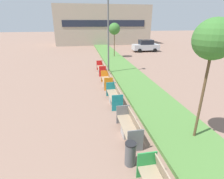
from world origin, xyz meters
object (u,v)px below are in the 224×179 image
bench_orange_frame (107,81)px  parked_car_distant (146,46)px  bench_red_frame (101,69)px  sapling_tree_near (214,40)px  litter_bin (130,154)px  sapling_tree_far (114,29)px  bench_teal_frame (114,97)px  street_lamp_post (108,27)px  bench_grey_frame (129,128)px

bench_orange_frame → parked_car_distant: bearing=60.2°
bench_red_frame → sapling_tree_near: 11.62m
bench_red_frame → litter_bin: (-0.40, -11.59, 0.07)m
bench_red_frame → sapling_tree_far: (2.61, 7.21, 3.30)m
bench_red_frame → sapling_tree_near: size_ratio=0.50×
bench_teal_frame → street_lamp_post: bearing=84.3°
parked_car_distant → litter_bin: bearing=-111.4°
street_lamp_post → sapling_tree_near: size_ratio=1.60×
bench_grey_frame → sapling_tree_near: (2.61, -0.73, 3.66)m
sapling_tree_near → sapling_tree_far: bearing=90.0°
sapling_tree_far → parked_car_distant: bearing=34.5°
bench_orange_frame → street_lamp_post: 4.99m
bench_teal_frame → street_lamp_post: 7.28m
parked_car_distant → bench_orange_frame: bearing=-119.8°
sapling_tree_far → parked_car_distant: size_ratio=1.06×
street_lamp_post → sapling_tree_far: bearing=75.4°
litter_bin → parked_car_distant: size_ratio=0.21×
bench_grey_frame → street_lamp_post: 10.27m
street_lamp_post → litter_bin: bearing=-95.2°
litter_bin → sapling_tree_far: size_ratio=0.20×
sapling_tree_far → parked_car_distant: sapling_tree_far is taller
bench_orange_frame → parked_car_distant: size_ratio=0.47×
parked_car_distant → bench_teal_frame: bearing=-115.5°
bench_grey_frame → bench_red_frame: (0.00, 10.00, 0.01)m
street_lamp_post → bench_red_frame: bearing=141.3°
parked_car_distant → bench_red_frame: bearing=-127.2°
bench_grey_frame → litter_bin: (-0.39, -1.59, 0.08)m
litter_bin → sapling_tree_near: sapling_tree_near is taller
sapling_tree_near → bench_grey_frame: bearing=164.4°
sapling_tree_near → sapling_tree_far: sapling_tree_near is taller
litter_bin → sapling_tree_near: size_ratio=0.19×
bench_red_frame → litter_bin: size_ratio=2.72×
bench_teal_frame → bench_orange_frame: (-0.00, 3.02, -0.01)m
bench_teal_frame → bench_orange_frame: size_ratio=1.09×
bench_grey_frame → street_lamp_post: bearing=86.3°
bench_grey_frame → sapling_tree_far: (2.61, 17.20, 3.31)m
litter_bin → street_lamp_post: size_ratio=0.12×
litter_bin → sapling_tree_near: 4.76m
street_lamp_post → sapling_tree_near: street_lamp_post is taller
bench_grey_frame → bench_red_frame: bearing=90.0°
bench_teal_frame → litter_bin: bearing=-94.6°
bench_teal_frame → parked_car_distant: (8.53, 17.94, 0.54)m
bench_teal_frame → litter_bin: bench_teal_frame is taller
bench_grey_frame → sapling_tree_near: 4.55m
sapling_tree_near → sapling_tree_far: size_ratio=1.07×
bench_teal_frame → litter_bin: 4.94m
bench_teal_frame → bench_grey_frame: bearing=-90.0°
bench_teal_frame → bench_red_frame: bearing=90.0°
bench_red_frame → street_lamp_post: street_lamp_post is taller
bench_orange_frame → litter_bin: bench_orange_frame is taller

